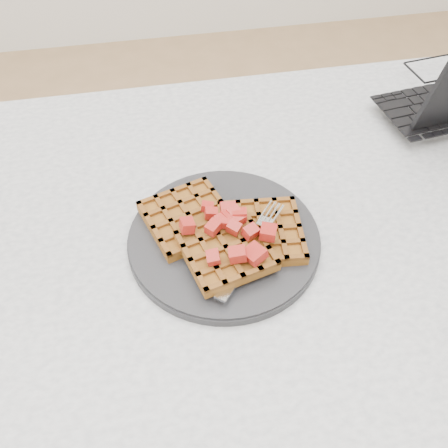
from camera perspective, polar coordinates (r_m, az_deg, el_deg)
name	(u,v)px	position (r m, az deg, el deg)	size (l,w,h in m)	color
ground	(262,417)	(1.39, 4.41, -21.15)	(4.00, 4.00, 0.00)	tan
table	(285,273)	(0.82, 6.99, -5.57)	(1.20, 0.80, 0.75)	silver
plate	(224,239)	(0.70, 0.00, -1.73)	(0.27, 0.27, 0.02)	black
waffles	(225,232)	(0.68, 0.07, -0.94)	(0.23, 0.21, 0.03)	#945B1F
strawberry_pile	(224,217)	(0.67, 0.00, 0.80)	(0.15, 0.15, 0.02)	#8D0300
fork	(254,248)	(0.67, 3.46, -2.71)	(0.02, 0.18, 0.02)	silver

